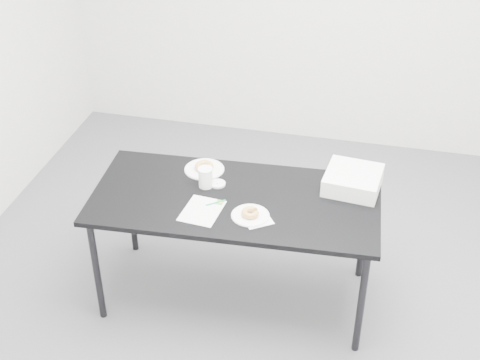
% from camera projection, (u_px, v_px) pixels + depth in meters
% --- Properties ---
extents(floor, '(4.00, 4.00, 0.00)m').
position_uv_depth(floor, '(261.00, 292.00, 4.17)').
color(floor, '#545359').
rests_on(floor, ground).
extents(table, '(1.65, 0.84, 0.74)m').
position_uv_depth(table, '(235.00, 206.00, 3.77)').
color(table, black).
rests_on(table, floor).
extents(scorecard, '(0.22, 0.27, 0.00)m').
position_uv_depth(scorecard, '(202.00, 211.00, 3.64)').
color(scorecard, white).
rests_on(scorecard, table).
extents(logo_patch, '(0.04, 0.04, 0.00)m').
position_uv_depth(logo_patch, '(220.00, 202.00, 3.70)').
color(logo_patch, green).
rests_on(logo_patch, scorecard).
extents(pen, '(0.10, 0.08, 0.01)m').
position_uv_depth(pen, '(216.00, 203.00, 3.69)').
color(pen, '#0B8346').
rests_on(pen, scorecard).
extents(napkin, '(0.20, 0.20, 0.00)m').
position_uv_depth(napkin, '(257.00, 219.00, 3.57)').
color(napkin, white).
rests_on(napkin, table).
extents(plate_near, '(0.21, 0.21, 0.01)m').
position_uv_depth(plate_near, '(250.00, 215.00, 3.59)').
color(plate_near, white).
rests_on(plate_near, napkin).
extents(donut_near, '(0.13, 0.13, 0.03)m').
position_uv_depth(donut_near, '(250.00, 213.00, 3.58)').
color(donut_near, '#C7863F').
rests_on(donut_near, plate_near).
extents(plate_far, '(0.24, 0.24, 0.01)m').
position_uv_depth(plate_far, '(204.00, 169.00, 3.98)').
color(plate_far, white).
rests_on(plate_far, table).
extents(donut_far, '(0.12, 0.12, 0.04)m').
position_uv_depth(donut_far, '(204.00, 166.00, 3.97)').
color(donut_far, '#C7863F').
rests_on(donut_far, plate_far).
extents(coffee_cup, '(0.08, 0.08, 0.12)m').
position_uv_depth(coffee_cup, '(206.00, 177.00, 3.80)').
color(coffee_cup, white).
rests_on(coffee_cup, table).
extents(cup_lid, '(0.09, 0.09, 0.01)m').
position_uv_depth(cup_lid, '(218.00, 184.00, 3.85)').
color(cup_lid, white).
rests_on(cup_lid, table).
extents(bakery_box, '(0.34, 0.34, 0.10)m').
position_uv_depth(bakery_box, '(353.00, 180.00, 3.80)').
color(bakery_box, white).
rests_on(bakery_box, table).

